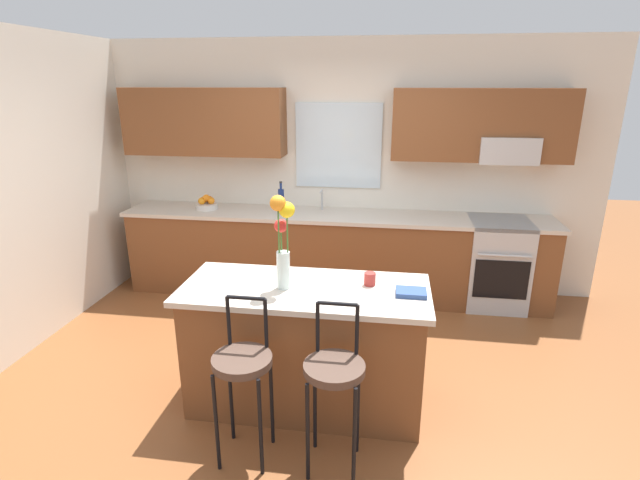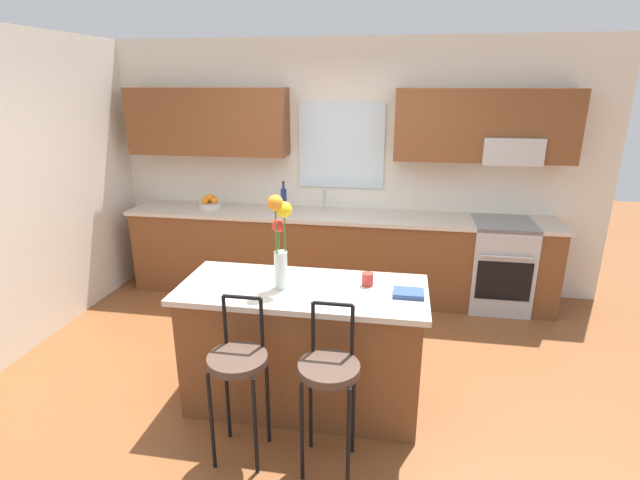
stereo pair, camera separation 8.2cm
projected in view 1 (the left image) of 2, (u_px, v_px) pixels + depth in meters
The scene contains 14 objects.
ground_plane at pixel (308, 381), 3.81m from camera, with size 14.00×14.00×0.00m, color brown.
wall_left at pixel (12, 196), 4.03m from camera, with size 0.12×4.60×2.70m, color silver.
back_wall_assembly at pixel (341, 154), 5.20m from camera, with size 5.60×0.50×2.70m.
counter_run at pixel (334, 254), 5.26m from camera, with size 4.56×0.64×0.92m.
sink_faucet at pixel (322, 197), 5.24m from camera, with size 0.02×0.13×0.23m.
oven_range at pixel (496, 263), 5.01m from camera, with size 0.60×0.64×0.92m.
kitchen_island at pixel (305, 346), 3.43m from camera, with size 1.70×0.73×0.92m.
bar_stool_near at pixel (243, 367), 2.87m from camera, with size 0.36×0.36×1.04m.
bar_stool_middle at pixel (334, 375), 2.79m from camera, with size 0.36×0.36×1.04m.
flower_vase at pixel (283, 236), 3.16m from camera, with size 0.16×0.15×0.65m.
mug_ceramic at pixel (370, 279), 3.31m from camera, with size 0.08×0.08×0.09m, color #A52D28.
cookbook at pixel (411, 292), 3.17m from camera, with size 0.20×0.15×0.03m, color navy.
fruit_bowl_oranges at pixel (207, 204), 5.31m from camera, with size 0.24×0.24×0.16m.
bottle_olive_oil at pixel (281, 200), 5.16m from camera, with size 0.06×0.06×0.33m.
Camera 1 is at (0.57, -3.22, 2.25)m, focal length 27.03 mm.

